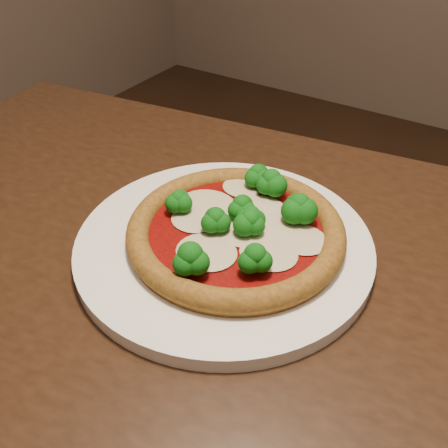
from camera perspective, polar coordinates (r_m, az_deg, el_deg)
The scene contains 3 objects.
dining_table at distance 0.63m, azimuth 3.08°, elevation -14.14°, with size 1.35×0.91×0.75m.
plate at distance 0.61m, azimuth 0.00°, elevation -2.32°, with size 0.36×0.36×0.02m, color white.
pizza at distance 0.59m, azimuth 1.60°, elevation -0.40°, with size 0.26×0.26×0.06m.
Camera 1 is at (-0.04, -0.50, 1.15)m, focal length 40.00 mm.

